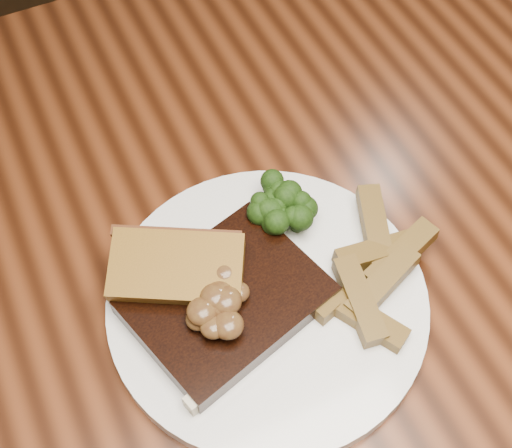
# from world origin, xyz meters

# --- Properties ---
(dining_table) EXTENTS (1.60, 0.90, 0.75)m
(dining_table) POSITION_xyz_m (0.00, 0.00, 0.66)
(dining_table) COLOR #542610
(dining_table) RESTS_ON ground
(chair_far) EXTENTS (0.49, 0.49, 0.95)m
(chair_far) POSITION_xyz_m (0.04, 0.63, 0.52)
(chair_far) COLOR black
(chair_far) RESTS_ON ground
(plate) EXTENTS (0.35, 0.35, 0.01)m
(plate) POSITION_xyz_m (-0.01, -0.06, 0.76)
(plate) COLOR white
(plate) RESTS_ON dining_table
(steak) EXTENTS (0.20, 0.17, 0.02)m
(steak) POSITION_xyz_m (-0.05, -0.05, 0.77)
(steak) COLOR black
(steak) RESTS_ON plate
(steak_bone) EXTENTS (0.14, 0.05, 0.02)m
(steak_bone) POSITION_xyz_m (-0.05, -0.11, 0.77)
(steak_bone) COLOR #C2B896
(steak_bone) RESTS_ON plate
(mushroom_pile) EXTENTS (0.08, 0.08, 0.03)m
(mushroom_pile) POSITION_xyz_m (-0.06, -0.05, 0.80)
(mushroom_pile) COLOR brown
(mushroom_pile) RESTS_ON steak
(garlic_bread) EXTENTS (0.14, 0.11, 0.03)m
(garlic_bread) POSITION_xyz_m (-0.08, -0.01, 0.78)
(garlic_bread) COLOR brown
(garlic_bread) RESTS_ON plate
(potato_wedges) EXTENTS (0.11, 0.11, 0.02)m
(potato_wedges) POSITION_xyz_m (0.07, -0.07, 0.77)
(potato_wedges) COLOR brown
(potato_wedges) RESTS_ON plate
(broccoli_cluster) EXTENTS (0.07, 0.07, 0.04)m
(broccoli_cluster) POSITION_xyz_m (0.04, 0.03, 0.78)
(broccoli_cluster) COLOR #1E3B0D
(broccoli_cluster) RESTS_ON plate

